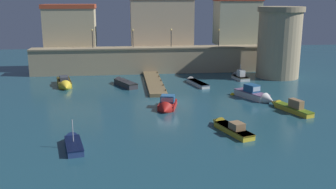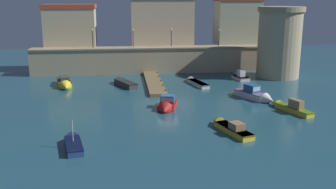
{
  "view_description": "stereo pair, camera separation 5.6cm",
  "coord_description": "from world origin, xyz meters",
  "px_view_note": "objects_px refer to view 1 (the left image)",
  "views": [
    {
      "loc": [
        -5.46,
        -46.77,
        12.74
      ],
      "look_at": [
        0.0,
        -0.18,
        0.97
      ],
      "focal_mm": 41.76,
      "sensor_mm": 36.0,
      "label": 1
    },
    {
      "loc": [
        -5.4,
        -46.78,
        12.74
      ],
      "look_at": [
        0.0,
        -0.18,
        0.97
      ],
      "focal_mm": 41.76,
      "sensor_mm": 36.0,
      "label": 2
    }
  ],
  "objects_px": {
    "quay_lamp_1": "(133,35)",
    "moored_boat_0": "(256,95)",
    "mooring_buoy_0": "(232,95)",
    "quay_lamp_3": "(219,34)",
    "moored_boat_3": "(195,82)",
    "quay_lamp_2": "(171,35)",
    "fortress_tower": "(279,42)",
    "quay_lamp_0": "(92,35)",
    "moored_boat_2": "(123,83)",
    "moored_boat_4": "(239,76)",
    "moored_boat_5": "(167,105)",
    "moored_boat_1": "(73,143)",
    "moored_boat_8": "(289,107)",
    "moored_boat_6": "(229,127)",
    "moored_boat_7": "(65,83)"
  },
  "relations": [
    {
      "from": "fortress_tower",
      "to": "moored_boat_1",
      "type": "distance_m",
      "value": 40.57
    },
    {
      "from": "moored_boat_5",
      "to": "moored_boat_7",
      "type": "xyz_separation_m",
      "value": [
        -13.45,
        13.45,
        0.03
      ]
    },
    {
      "from": "quay_lamp_1",
      "to": "moored_boat_8",
      "type": "relative_size",
      "value": 0.46
    },
    {
      "from": "quay_lamp_0",
      "to": "moored_boat_8",
      "type": "distance_m",
      "value": 35.06
    },
    {
      "from": "moored_boat_5",
      "to": "quay_lamp_1",
      "type": "bearing_deg",
      "value": -157.65
    },
    {
      "from": "quay_lamp_3",
      "to": "quay_lamp_2",
      "type": "bearing_deg",
      "value": 180.0
    },
    {
      "from": "moored_boat_2",
      "to": "moored_boat_4",
      "type": "distance_m",
      "value": 18.56
    },
    {
      "from": "fortress_tower",
      "to": "moored_boat_0",
      "type": "relative_size",
      "value": 1.76
    },
    {
      "from": "moored_boat_3",
      "to": "moored_boat_8",
      "type": "bearing_deg",
      "value": -166.19
    },
    {
      "from": "quay_lamp_3",
      "to": "moored_boat_5",
      "type": "xyz_separation_m",
      "value": [
        -11.67,
        -22.85,
        -5.95
      ]
    },
    {
      "from": "moored_boat_3",
      "to": "moored_boat_7",
      "type": "height_order",
      "value": "moored_boat_7"
    },
    {
      "from": "fortress_tower",
      "to": "moored_boat_6",
      "type": "height_order",
      "value": "fortress_tower"
    },
    {
      "from": "moored_boat_5",
      "to": "moored_boat_4",
      "type": "bearing_deg",
      "value": 154.6
    },
    {
      "from": "quay_lamp_3",
      "to": "moored_boat_3",
      "type": "relative_size",
      "value": 0.43
    },
    {
      "from": "fortress_tower",
      "to": "moored_boat_1",
      "type": "xyz_separation_m",
      "value": [
        -29.51,
        -27.31,
        -5.35
      ]
    },
    {
      "from": "quay_lamp_3",
      "to": "mooring_buoy_0",
      "type": "distance_m",
      "value": 18.23
    },
    {
      "from": "quay_lamp_3",
      "to": "moored_boat_6",
      "type": "distance_m",
      "value": 32.18
    },
    {
      "from": "quay_lamp_1",
      "to": "moored_boat_4",
      "type": "bearing_deg",
      "value": -22.65
    },
    {
      "from": "mooring_buoy_0",
      "to": "quay_lamp_0",
      "type": "bearing_deg",
      "value": 138.84
    },
    {
      "from": "fortress_tower",
      "to": "quay_lamp_0",
      "type": "xyz_separation_m",
      "value": [
        -29.89,
        6.07,
        0.85
      ]
    },
    {
      "from": "moored_boat_8",
      "to": "moored_boat_2",
      "type": "bearing_deg",
      "value": 32.37
    },
    {
      "from": "quay_lamp_0",
      "to": "quay_lamp_2",
      "type": "xyz_separation_m",
      "value": [
        13.2,
        0.0,
        -0.05
      ]
    },
    {
      "from": "moored_boat_3",
      "to": "mooring_buoy_0",
      "type": "height_order",
      "value": "moored_boat_3"
    },
    {
      "from": "moored_boat_3",
      "to": "mooring_buoy_0",
      "type": "distance_m",
      "value": 8.11
    },
    {
      "from": "moored_boat_4",
      "to": "moored_boat_6",
      "type": "relative_size",
      "value": 0.68
    },
    {
      "from": "quay_lamp_2",
      "to": "moored_boat_0",
      "type": "relative_size",
      "value": 0.47
    },
    {
      "from": "quay_lamp_1",
      "to": "mooring_buoy_0",
      "type": "height_order",
      "value": "quay_lamp_1"
    },
    {
      "from": "moored_boat_6",
      "to": "mooring_buoy_0",
      "type": "relative_size",
      "value": 11.34
    },
    {
      "from": "moored_boat_6",
      "to": "mooring_buoy_0",
      "type": "height_order",
      "value": "moored_boat_6"
    },
    {
      "from": "quay_lamp_3",
      "to": "moored_boat_3",
      "type": "distance_m",
      "value": 12.96
    },
    {
      "from": "quay_lamp_1",
      "to": "moored_boat_6",
      "type": "bearing_deg",
      "value": -74.99
    },
    {
      "from": "moored_boat_2",
      "to": "moored_boat_6",
      "type": "relative_size",
      "value": 1.0
    },
    {
      "from": "quay_lamp_0",
      "to": "quay_lamp_1",
      "type": "xyz_separation_m",
      "value": [
        6.72,
        0.0,
        -0.06
      ]
    },
    {
      "from": "quay_lamp_0",
      "to": "moored_boat_7",
      "type": "relative_size",
      "value": 0.46
    },
    {
      "from": "quay_lamp_3",
      "to": "moored_boat_5",
      "type": "bearing_deg",
      "value": -117.06
    },
    {
      "from": "fortress_tower",
      "to": "moored_boat_1",
      "type": "bearing_deg",
      "value": -137.22
    },
    {
      "from": "moored_boat_7",
      "to": "moored_boat_8",
      "type": "xyz_separation_m",
      "value": [
        27.4,
        -15.63,
        -0.04
      ]
    },
    {
      "from": "moored_boat_4",
      "to": "moored_boat_5",
      "type": "height_order",
      "value": "moored_boat_4"
    },
    {
      "from": "moored_boat_2",
      "to": "moored_boat_4",
      "type": "height_order",
      "value": "moored_boat_4"
    },
    {
      "from": "quay_lamp_1",
      "to": "moored_boat_0",
      "type": "relative_size",
      "value": 0.47
    },
    {
      "from": "moored_boat_2",
      "to": "moored_boat_5",
      "type": "xyz_separation_m",
      "value": [
        5.0,
        -13.38,
        0.05
      ]
    },
    {
      "from": "moored_boat_1",
      "to": "moored_boat_8",
      "type": "xyz_separation_m",
      "value": [
        23.41,
        8.36,
        0.12
      ]
    },
    {
      "from": "moored_boat_8",
      "to": "moored_boat_4",
      "type": "bearing_deg",
      "value": -16.44
    },
    {
      "from": "quay_lamp_3",
      "to": "moored_boat_1",
      "type": "relative_size",
      "value": 0.57
    },
    {
      "from": "quay_lamp_3",
      "to": "moored_boat_2",
      "type": "bearing_deg",
      "value": -150.42
    },
    {
      "from": "quay_lamp_1",
      "to": "fortress_tower",
      "type": "bearing_deg",
      "value": -14.68
    },
    {
      "from": "fortress_tower",
      "to": "moored_boat_7",
      "type": "height_order",
      "value": "fortress_tower"
    },
    {
      "from": "quay_lamp_2",
      "to": "moored_boat_1",
      "type": "distance_m",
      "value": 36.28
    },
    {
      "from": "quay_lamp_0",
      "to": "quay_lamp_1",
      "type": "relative_size",
      "value": 1.04
    },
    {
      "from": "moored_boat_5",
      "to": "moored_boat_2",
      "type": "bearing_deg",
      "value": -144.94
    }
  ]
}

